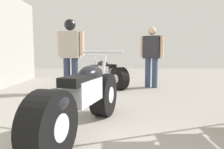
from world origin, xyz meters
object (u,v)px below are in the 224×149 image
object	(u,v)px
motorcycle_maroon_cruiser	(82,100)
motorcycle_black_naked	(107,74)
mechanic_with_helmet	(70,49)
mechanic_in_blue	(152,54)

from	to	relation	value
motorcycle_maroon_cruiser	motorcycle_black_naked	xyz separation A→B (m)	(0.26, 3.53, -0.04)
motorcycle_maroon_cruiser	motorcycle_black_naked	size ratio (longest dim) A/B	1.20
motorcycle_black_naked	mechanic_with_helmet	bearing A→B (deg)	-137.19
motorcycle_black_naked	mechanic_in_blue	distance (m)	1.36
motorcycle_black_naked	mechanic_with_helmet	xyz separation A→B (m)	(-0.87, -0.81, 0.69)
mechanic_with_helmet	mechanic_in_blue	bearing A→B (deg)	16.51
motorcycle_black_naked	mechanic_with_helmet	distance (m)	1.37
motorcycle_black_naked	mechanic_in_blue	size ratio (longest dim) A/B	1.06
motorcycle_maroon_cruiser	motorcycle_black_naked	distance (m)	3.54
mechanic_in_blue	mechanic_with_helmet	distance (m)	2.19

